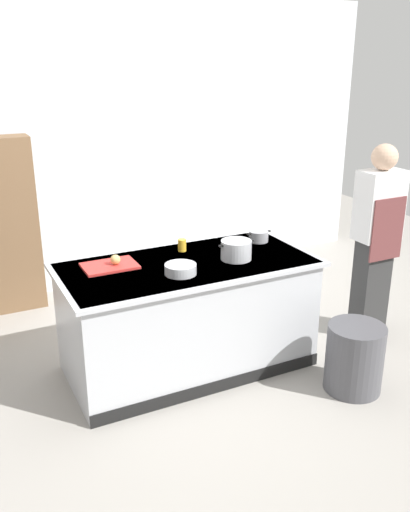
# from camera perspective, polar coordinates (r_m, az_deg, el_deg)

# --- Properties ---
(ground_plane) EXTENTS (10.00, 10.00, 0.00)m
(ground_plane) POSITION_cam_1_polar(r_m,az_deg,el_deg) (4.67, -1.68, -11.09)
(ground_plane) COLOR #9E9991
(back_wall) EXTENTS (6.40, 0.12, 3.00)m
(back_wall) POSITION_cam_1_polar(r_m,az_deg,el_deg) (6.04, -10.41, 11.02)
(back_wall) COLOR silver
(back_wall) RESTS_ON ground_plane
(counter_island) EXTENTS (1.98, 0.98, 0.90)m
(counter_island) POSITION_cam_1_polar(r_m,az_deg,el_deg) (4.44, -1.74, -5.95)
(counter_island) COLOR #B7BABF
(counter_island) RESTS_ON ground_plane
(cutting_board) EXTENTS (0.40, 0.28, 0.02)m
(cutting_board) POSITION_cam_1_polar(r_m,az_deg,el_deg) (4.24, -9.73, -1.01)
(cutting_board) COLOR red
(cutting_board) RESTS_ON counter_island
(onion) EXTENTS (0.08, 0.08, 0.08)m
(onion) POSITION_cam_1_polar(r_m,az_deg,el_deg) (4.22, -9.16, -0.37)
(onion) COLOR tan
(onion) RESTS_ON cutting_board
(stock_pot) EXTENTS (0.31, 0.24, 0.15)m
(stock_pot) POSITION_cam_1_polar(r_m,az_deg,el_deg) (4.33, 3.21, 0.63)
(stock_pot) COLOR #B7BABF
(stock_pot) RESTS_ON counter_island
(sauce_pan) EXTENTS (0.23, 0.16, 0.09)m
(sauce_pan) POSITION_cam_1_polar(r_m,az_deg,el_deg) (4.77, 5.51, 2.04)
(sauce_pan) COLOR #99999E
(sauce_pan) RESTS_ON counter_island
(mixing_bowl) EXTENTS (0.23, 0.23, 0.08)m
(mixing_bowl) POSITION_cam_1_polar(r_m,az_deg,el_deg) (4.05, -2.52, -1.36)
(mixing_bowl) COLOR #B7BABF
(mixing_bowl) RESTS_ON counter_island
(juice_cup) EXTENTS (0.07, 0.07, 0.10)m
(juice_cup) POSITION_cam_1_polar(r_m,az_deg,el_deg) (4.51, -2.36, 1.12)
(juice_cup) COLOR yellow
(juice_cup) RESTS_ON counter_island
(trash_bin) EXTENTS (0.43, 0.43, 0.53)m
(trash_bin) POSITION_cam_1_polar(r_m,az_deg,el_deg) (4.39, 15.05, -10.04)
(trash_bin) COLOR #4C4C51
(trash_bin) RESTS_ON ground_plane
(person_chef) EXTENTS (0.38, 0.25, 1.72)m
(person_chef) POSITION_cam_1_polar(r_m,az_deg,el_deg) (5.04, 17.11, 1.82)
(person_chef) COLOR #2F2F2F
(person_chef) RESTS_ON ground_plane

